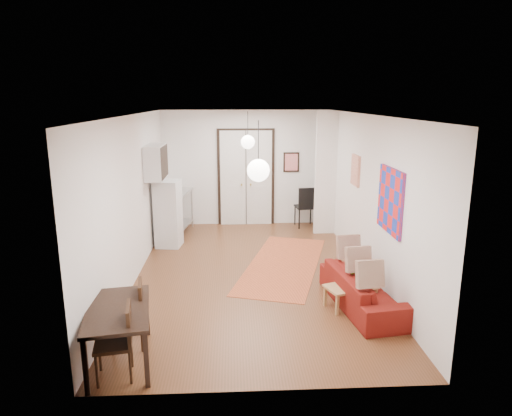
{
  "coord_description": "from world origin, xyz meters",
  "views": [
    {
      "loc": [
        -0.34,
        -7.96,
        3.18
      ],
      "look_at": [
        0.07,
        0.02,
        1.25
      ],
      "focal_mm": 32.0,
      "sensor_mm": 36.0,
      "label": 1
    }
  ],
  "objects_px": {
    "coffee_table": "(351,288)",
    "kitchen_counter": "(174,206)",
    "black_side_chair": "(305,202)",
    "dining_table": "(118,314)",
    "dining_chair_far": "(115,334)",
    "sofa": "(363,290)",
    "fridge": "(168,214)",
    "dining_chair_near": "(128,307)"
  },
  "relations": [
    {
      "from": "coffee_table",
      "to": "kitchen_counter",
      "type": "xyz_separation_m",
      "value": [
        -3.22,
        4.1,
        0.38
      ]
    },
    {
      "from": "dining_chair_near",
      "to": "black_side_chair",
      "type": "relative_size",
      "value": 0.86
    },
    {
      "from": "fridge",
      "to": "dining_chair_near",
      "type": "relative_size",
      "value": 1.65
    },
    {
      "from": "kitchen_counter",
      "to": "dining_chair_near",
      "type": "xyz_separation_m",
      "value": [
        0.01,
        -5.04,
        -0.17
      ]
    },
    {
      "from": "kitchen_counter",
      "to": "coffee_table",
      "type": "bearing_deg",
      "value": -43.88
    },
    {
      "from": "dining_table",
      "to": "dining_chair_near",
      "type": "height_order",
      "value": "dining_chair_near"
    },
    {
      "from": "fridge",
      "to": "black_side_chair",
      "type": "xyz_separation_m",
      "value": [
        3.23,
        1.52,
        -0.12
      ]
    },
    {
      "from": "coffee_table",
      "to": "kitchen_counter",
      "type": "bearing_deg",
      "value": 128.12
    },
    {
      "from": "black_side_chair",
      "to": "dining_chair_far",
      "type": "bearing_deg",
      "value": 55.87
    },
    {
      "from": "kitchen_counter",
      "to": "sofa",
      "type": "bearing_deg",
      "value": -42.4
    },
    {
      "from": "fridge",
      "to": "coffee_table",
      "type": "bearing_deg",
      "value": -36.65
    },
    {
      "from": "dining_chair_near",
      "to": "black_side_chair",
      "type": "distance_m",
      "value": 6.49
    },
    {
      "from": "kitchen_counter",
      "to": "dining_table",
      "type": "xyz_separation_m",
      "value": [
        -0.0,
        -5.47,
        -0.04
      ]
    },
    {
      "from": "fridge",
      "to": "dining_table",
      "type": "height_order",
      "value": "fridge"
    },
    {
      "from": "kitchen_counter",
      "to": "black_side_chair",
      "type": "bearing_deg",
      "value": 18.47
    },
    {
      "from": "dining_table",
      "to": "black_side_chair",
      "type": "xyz_separation_m",
      "value": [
        3.23,
        6.07,
        -0.02
      ]
    },
    {
      "from": "black_side_chair",
      "to": "kitchen_counter",
      "type": "bearing_deg",
      "value": 3.36
    },
    {
      "from": "coffee_table",
      "to": "black_side_chair",
      "type": "bearing_deg",
      "value": 89.87
    },
    {
      "from": "sofa",
      "to": "dining_table",
      "type": "distance_m",
      "value": 3.69
    },
    {
      "from": "kitchen_counter",
      "to": "dining_table",
      "type": "height_order",
      "value": "kitchen_counter"
    },
    {
      "from": "dining_table",
      "to": "sofa",
      "type": "bearing_deg",
      "value": 21.61
    },
    {
      "from": "fridge",
      "to": "dining_chair_far",
      "type": "height_order",
      "value": "fridge"
    },
    {
      "from": "coffee_table",
      "to": "fridge",
      "type": "distance_m",
      "value": 4.55
    },
    {
      "from": "coffee_table",
      "to": "black_side_chair",
      "type": "distance_m",
      "value": 4.71
    },
    {
      "from": "kitchen_counter",
      "to": "fridge",
      "type": "xyz_separation_m",
      "value": [
        -0.0,
        -0.92,
        0.05
      ]
    },
    {
      "from": "kitchen_counter",
      "to": "black_side_chair",
      "type": "height_order",
      "value": "black_side_chair"
    },
    {
      "from": "fridge",
      "to": "dining_table",
      "type": "xyz_separation_m",
      "value": [
        0.0,
        -4.55,
        -0.1
      ]
    },
    {
      "from": "sofa",
      "to": "dining_table",
      "type": "relative_size",
      "value": 1.38
    },
    {
      "from": "dining_chair_far",
      "to": "black_side_chair",
      "type": "height_order",
      "value": "black_side_chair"
    },
    {
      "from": "coffee_table",
      "to": "kitchen_counter",
      "type": "height_order",
      "value": "kitchen_counter"
    },
    {
      "from": "sofa",
      "to": "dining_table",
      "type": "xyz_separation_m",
      "value": [
        -3.41,
        -1.35,
        0.35
      ]
    },
    {
      "from": "black_side_chair",
      "to": "dining_table",
      "type": "bearing_deg",
      "value": 54.84
    },
    {
      "from": "kitchen_counter",
      "to": "dining_chair_far",
      "type": "height_order",
      "value": "kitchen_counter"
    },
    {
      "from": "dining_table",
      "to": "dining_chair_far",
      "type": "relative_size",
      "value": 1.58
    },
    {
      "from": "fridge",
      "to": "dining_table",
      "type": "distance_m",
      "value": 4.55
    },
    {
      "from": "sofa",
      "to": "black_side_chair",
      "type": "distance_m",
      "value": 4.73
    },
    {
      "from": "dining_chair_far",
      "to": "coffee_table",
      "type": "bearing_deg",
      "value": 106.72
    },
    {
      "from": "sofa",
      "to": "black_side_chair",
      "type": "xyz_separation_m",
      "value": [
        -0.18,
        4.72,
        0.33
      ]
    },
    {
      "from": "dining_chair_near",
      "to": "dining_chair_far",
      "type": "height_order",
      "value": "same"
    },
    {
      "from": "fridge",
      "to": "dining_chair_near",
      "type": "distance_m",
      "value": 4.12
    },
    {
      "from": "coffee_table",
      "to": "dining_chair_far",
      "type": "bearing_deg",
      "value": -153.3
    },
    {
      "from": "fridge",
      "to": "dining_chair_near",
      "type": "xyz_separation_m",
      "value": [
        0.01,
        -4.12,
        -0.22
      ]
    }
  ]
}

